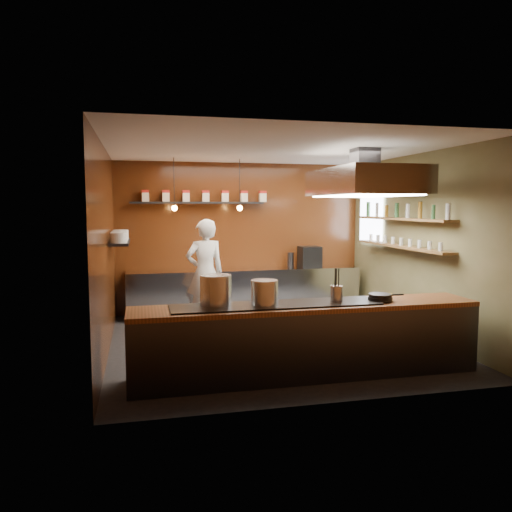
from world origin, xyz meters
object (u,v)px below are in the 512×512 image
object	(u,v)px
espresso_machine	(310,256)
chef	(205,273)
extractor_hood	(364,182)
stockpot_large	(216,290)
stockpot_small	(265,293)

from	to	relation	value
espresso_machine	chef	distance (m)	2.43
extractor_hood	stockpot_large	size ratio (longest dim) A/B	5.25
espresso_machine	stockpot_small	bearing A→B (deg)	-116.08
extractor_hood	stockpot_small	xyz separation A→B (m)	(-1.86, -1.24, -1.41)
stockpot_large	chef	size ratio (longest dim) A/B	0.20
extractor_hood	stockpot_large	world-z (taller)	extractor_hood
stockpot_small	espresso_machine	bearing A→B (deg)	63.54
espresso_machine	chef	bearing A→B (deg)	-158.90
extractor_hood	stockpot_large	distance (m)	3.01
espresso_machine	extractor_hood	bearing A→B (deg)	-90.98
extractor_hood	stockpot_small	world-z (taller)	extractor_hood
stockpot_large	chef	bearing A→B (deg)	85.33
extractor_hood	espresso_machine	distance (m)	2.97
stockpot_small	espresso_machine	distance (m)	4.32
chef	stockpot_small	bearing A→B (deg)	86.12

